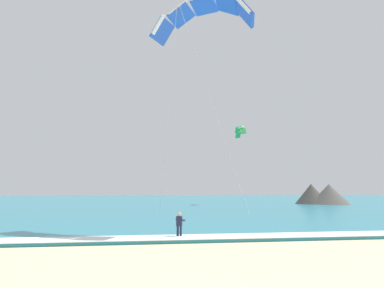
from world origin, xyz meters
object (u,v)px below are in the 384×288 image
object	(u,v)px
surfboard	(179,240)
kitesurfer	(179,224)
kite_primary	(203,14)
kite_distant	(240,130)

from	to	relation	value
surfboard	kitesurfer	distance (m)	0.91
kite_primary	kite_distant	world-z (taller)	kite_primary
surfboard	kitesurfer	size ratio (longest dim) A/B	0.86
kite_primary	kite_distant	xyz separation A→B (m)	(13.15, 35.71, -2.77)
surfboard	kite_primary	bearing A→B (deg)	58.50
kite_distant	kite_primary	bearing A→B (deg)	-110.22
surfboard	kite_distant	distance (m)	44.34
kite_primary	surfboard	bearing A→B (deg)	-121.50
kitesurfer	kite_distant	world-z (taller)	kite_distant
kitesurfer	surfboard	bearing A→B (deg)	-116.94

